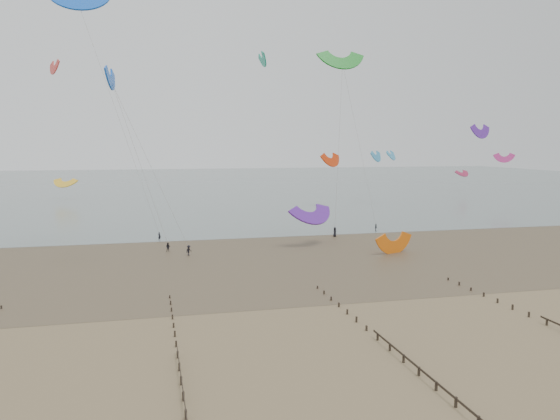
{
  "coord_description": "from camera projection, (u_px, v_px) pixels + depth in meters",
  "views": [
    {
      "loc": [
        -15.83,
        -51.08,
        17.83
      ],
      "look_at": [
        3.03,
        28.0,
        8.0
      ],
      "focal_mm": 35.0,
      "sensor_mm": 36.0,
      "label": 1
    }
  ],
  "objects": [
    {
      "name": "ground",
      "position": [
        315.0,
        322.0,
        55.11
      ],
      "size": [
        500.0,
        500.0,
        0.0
      ],
      "primitive_type": "plane",
      "color": "brown",
      "rests_on": "ground"
    },
    {
      "name": "sea_and_shore",
      "position": [
        228.0,
        256.0,
        87.4
      ],
      "size": [
        500.0,
        665.0,
        0.03
      ],
      "color": "#475654",
      "rests_on": "ground"
    },
    {
      "name": "groynes",
      "position": [
        452.0,
        397.0,
        37.58
      ],
      "size": [
        72.16,
        50.16,
        1.0
      ],
      "color": "black",
      "rests_on": "ground"
    },
    {
      "name": "kitesurfer_lead",
      "position": [
        159.0,
        236.0,
        101.57
      ],
      "size": [
        0.67,
        0.65,
        1.55
      ],
      "primitive_type": "imported",
      "rotation": [
        0.0,
        0.0,
        2.44
      ],
      "color": "black",
      "rests_on": "ground"
    },
    {
      "name": "kitesurfers",
      "position": [
        305.0,
        237.0,
        100.51
      ],
      "size": [
        164.44,
        18.16,
        1.85
      ],
      "color": "black",
      "rests_on": "ground"
    },
    {
      "name": "grounded_kite",
      "position": [
        394.0,
        253.0,
        89.72
      ],
      "size": [
        8.18,
        7.34,
        3.71
      ],
      "primitive_type": null,
      "rotation": [
        1.54,
        0.0,
        0.37
      ],
      "color": "orange",
      "rests_on": "ground"
    },
    {
      "name": "kites_airborne",
      "position": [
        184.0,
        132.0,
        135.81
      ],
      "size": [
        212.2,
        124.33,
        43.94
      ],
      "color": "#07956D",
      "rests_on": "ground"
    }
  ]
}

